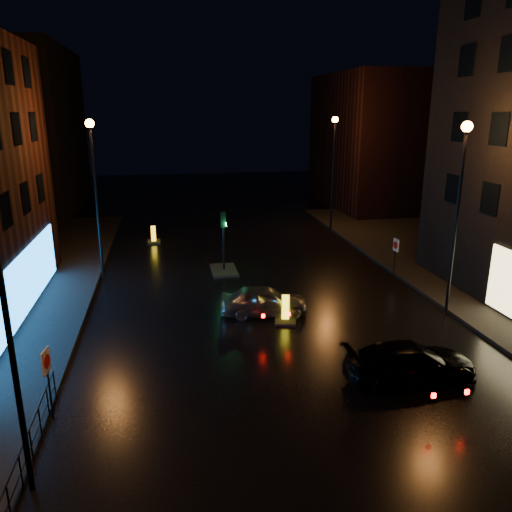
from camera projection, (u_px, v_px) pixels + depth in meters
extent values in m
plane|color=black|center=(318.00, 408.00, 15.28)|extent=(120.00, 120.00, 0.00)
cube|color=black|center=(25.00, 131.00, 43.56)|extent=(8.00, 16.00, 14.00)
cube|color=black|center=(372.00, 141.00, 46.41)|extent=(8.00, 14.00, 12.00)
cylinder|color=black|center=(10.00, 337.00, 10.91)|extent=(0.14, 0.14, 8.00)
cylinder|color=black|center=(97.00, 206.00, 26.01)|extent=(0.14, 0.14, 8.00)
cylinder|color=black|center=(90.00, 126.00, 24.89)|extent=(0.20, 0.20, 0.25)
sphere|color=orange|center=(90.00, 123.00, 24.85)|extent=(0.44, 0.44, 0.44)
cylinder|color=black|center=(455.00, 227.00, 21.18)|extent=(0.14, 0.14, 8.00)
cylinder|color=black|center=(467.00, 130.00, 20.05)|extent=(0.20, 0.20, 0.25)
sphere|color=orange|center=(467.00, 127.00, 20.01)|extent=(0.44, 0.44, 0.44)
cylinder|color=black|center=(333.00, 179.00, 36.28)|extent=(0.14, 0.14, 8.00)
cylinder|color=black|center=(335.00, 122.00, 35.15)|extent=(0.20, 0.20, 0.25)
sphere|color=orange|center=(335.00, 120.00, 35.11)|extent=(0.44, 0.44, 0.44)
cube|color=black|center=(224.00, 270.00, 28.27)|extent=(1.40, 2.40, 0.12)
cylinder|color=black|center=(224.00, 247.00, 27.89)|extent=(0.12, 0.12, 2.80)
cube|color=black|center=(223.00, 219.00, 27.44)|extent=(0.28, 0.22, 0.90)
cylinder|color=#0CFF59|center=(226.00, 224.00, 27.55)|extent=(0.05, 0.18, 0.18)
cylinder|color=black|center=(29.00, 430.00, 12.67)|extent=(0.05, 6.00, 0.05)
cylinder|color=black|center=(31.00, 446.00, 12.81)|extent=(0.04, 6.00, 0.04)
cylinder|color=black|center=(31.00, 446.00, 12.81)|extent=(0.04, 0.04, 1.00)
cylinder|color=black|center=(55.00, 385.00, 15.64)|extent=(0.04, 0.04, 1.00)
imported|color=#A9ADB1|center=(265.00, 301.00, 22.13)|extent=(4.01, 1.99, 1.32)
imported|color=black|center=(410.00, 363.00, 16.70)|extent=(4.52, 1.89, 1.31)
cube|color=black|center=(285.00, 319.00, 21.63)|extent=(1.17, 1.50, 0.11)
cube|color=yellow|center=(285.00, 308.00, 21.47)|extent=(0.35, 0.27, 1.11)
cube|color=black|center=(285.00, 308.00, 21.47)|extent=(0.33, 0.10, 0.66)
cube|color=black|center=(154.00, 242.00, 34.45)|extent=(0.89, 1.32, 0.11)
cube|color=yellow|center=(153.00, 234.00, 34.29)|extent=(0.31, 0.20, 1.09)
cube|color=black|center=(153.00, 234.00, 34.29)|extent=(0.33, 0.03, 0.66)
cylinder|color=black|center=(49.00, 385.00, 14.55)|extent=(0.06, 0.06, 2.13)
cube|color=silver|center=(46.00, 361.00, 14.33)|extent=(0.13, 0.53, 0.73)
cylinder|color=#B20C0C|center=(47.00, 361.00, 14.33)|extent=(0.08, 0.42, 0.43)
cylinder|color=black|center=(395.00, 258.00, 27.21)|extent=(0.06, 0.06, 2.04)
cube|color=silver|center=(396.00, 245.00, 27.00)|extent=(0.10, 0.51, 0.70)
cylinder|color=#B20C0C|center=(395.00, 245.00, 26.99)|extent=(0.06, 0.41, 0.41)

